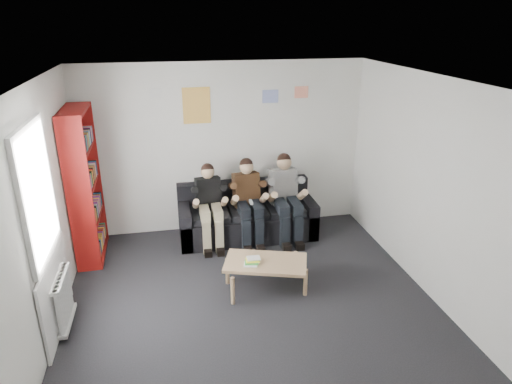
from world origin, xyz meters
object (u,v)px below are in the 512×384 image
coffee_table (266,265)px  sofa (247,217)px  bookshelf (85,186)px  person_left (210,206)px  person_middle (249,202)px  person_right (286,198)px

coffee_table → sofa: bearing=88.4°
bookshelf → person_left: bookshelf is taller
person_middle → sofa: bearing=81.5°
bookshelf → person_right: (2.94, 0.00, -0.43)m
sofa → bookshelf: (-2.34, -0.20, 0.79)m
bookshelf → person_middle: bearing=-1.0°
person_left → person_middle: (0.60, -0.00, 0.02)m
sofa → person_right: (0.60, -0.20, 0.36)m
person_middle → person_left: bearing=171.2°
bookshelf → person_left: 1.81m
sofa → coffee_table: sofa is taller
sofa → person_left: (-0.60, -0.19, 0.33)m
sofa → person_right: bearing=-18.5°
person_right → sofa: bearing=152.9°
sofa → person_middle: bearing=-90.0°
person_middle → coffee_table: bearing=-100.4°
sofa → bookshelf: 2.48m
person_left → sofa: bearing=11.2°
sofa → person_left: person_left is taller
coffee_table → person_right: bearing=65.6°
coffee_table → person_left: person_left is taller
sofa → bookshelf: bookshelf is taller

